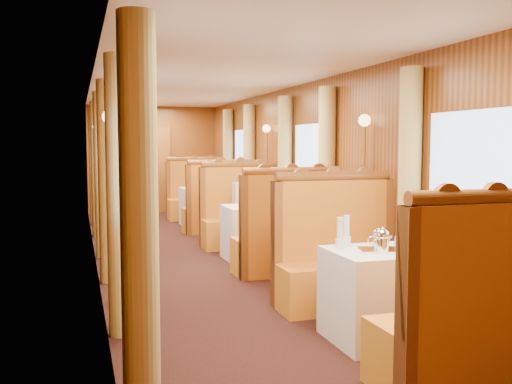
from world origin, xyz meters
name	(u,v)px	position (x,y,z in m)	size (l,w,h in m)	color
floor	(210,262)	(0.00, 0.00, 0.00)	(3.00, 12.00, 0.01)	black
ceiling	(209,78)	(0.00, 0.00, 2.50)	(3.00, 12.00, 0.01)	silver
wall_far	(153,160)	(0.00, 6.00, 1.25)	(3.00, 2.50, 0.01)	brown
wall_left	(95,173)	(-1.50, 0.00, 1.25)	(12.00, 2.50, 0.01)	brown
wall_right	(312,169)	(1.50, 0.00, 1.25)	(12.00, 2.50, 0.01)	brown
doorway_far	(154,170)	(0.00, 5.97, 1.00)	(0.80, 0.04, 2.00)	brown
table_near	(393,294)	(0.75, -3.50, 0.38)	(1.05, 0.72, 0.75)	white
banquette_near_fwd	(475,326)	(0.75, -4.51, 0.42)	(1.30, 0.55, 1.34)	#B94D14
banquette_near_aft	(339,264)	(0.75, -2.49, 0.42)	(1.30, 0.55, 1.34)	#B94D14
table_mid	(262,232)	(0.75, 0.00, 0.38)	(1.05, 0.72, 0.75)	white
banquette_mid_fwd	(287,240)	(0.75, -1.01, 0.42)	(1.30, 0.55, 1.34)	#B94D14
banquette_mid_aft	(242,220)	(0.75, 1.01, 0.42)	(1.30, 0.55, 1.34)	#B94D14
table_far	(208,206)	(0.75, 3.50, 0.38)	(1.05, 0.72, 0.75)	white
banquette_far_fwd	(220,209)	(0.75, 2.49, 0.42)	(1.30, 0.55, 1.34)	#B94D14
banquette_far_aft	(198,199)	(0.75, 4.51, 0.42)	(1.30, 0.55, 1.34)	#B94D14
tea_tray	(380,250)	(0.62, -3.52, 0.76)	(0.34, 0.26, 0.01)	silver
teapot_left	(382,244)	(0.58, -3.61, 0.82)	(0.18, 0.14, 0.15)	silver
teapot_right	(399,245)	(0.75, -3.58, 0.80)	(0.14, 0.10, 0.11)	silver
teapot_back	(378,242)	(0.62, -3.47, 0.81)	(0.16, 0.12, 0.13)	silver
fruit_plate	(433,248)	(1.03, -3.63, 0.77)	(0.22, 0.22, 0.05)	white
cup_inboard	(340,236)	(0.33, -3.36, 0.86)	(0.08, 0.08, 0.26)	white
cup_outboard	(346,234)	(0.44, -3.25, 0.86)	(0.08, 0.08, 0.26)	white
rose_vase_mid	(261,193)	(0.75, 0.04, 0.93)	(0.06, 0.06, 0.36)	silver
rose_vase_far	(207,179)	(0.75, 3.50, 0.93)	(0.06, 0.06, 0.36)	silver
window_left_near	(112,168)	(-1.49, -3.50, 1.45)	(1.20, 0.90, 0.01)	#90ADD4
curtain_left_near_a	(139,221)	(-1.38, -4.28, 1.18)	(0.22, 0.22, 2.35)	#DBC770
curtain_left_near_b	(120,197)	(-1.38, -2.72, 1.18)	(0.22, 0.22, 2.35)	#DBC770
window_right_near	(472,163)	(1.49, -3.50, 1.45)	(1.20, 0.90, 0.01)	#90ADD4
curtain_right_near_b	(409,189)	(1.38, -2.72, 1.18)	(0.22, 0.22, 2.35)	#DBC770
window_left_mid	(96,157)	(-1.49, 0.00, 1.45)	(1.20, 0.90, 0.01)	#90ADD4
curtain_left_mid_a	(108,182)	(-1.38, -0.78, 1.18)	(0.22, 0.22, 2.35)	#DBC770
curtain_left_mid_b	(102,175)	(-1.38, 0.78, 1.18)	(0.22, 0.22, 2.35)	#DBC770
window_right_mid	(311,155)	(1.49, 0.00, 1.45)	(1.20, 0.90, 0.01)	#90ADD4
curtain_right_mid_a	(326,178)	(1.38, -0.78, 1.18)	(0.22, 0.22, 2.35)	#DBC770
curtain_right_mid_b	(285,172)	(1.38, 0.78, 1.18)	(0.22, 0.22, 2.35)	#DBC770
window_left_far	(90,153)	(-1.49, 3.50, 1.45)	(1.20, 0.90, 0.01)	#90ADD4
curtain_left_far_a	(97,169)	(-1.38, 2.72, 1.18)	(0.22, 0.22, 2.35)	#DBC770
curtain_left_far_b	(95,166)	(-1.38, 4.28, 1.18)	(0.22, 0.22, 2.35)	#DBC770
window_right_far	(243,152)	(1.49, 3.50, 1.45)	(1.20, 0.90, 0.01)	#90ADD4
curtain_right_far_a	(249,167)	(1.38, 2.72, 1.18)	(0.22, 0.22, 2.35)	#DBC770
curtain_right_far_b	(228,165)	(1.38, 4.28, 1.18)	(0.22, 0.22, 2.35)	#DBC770
sconce_left_fore	(110,167)	(-1.40, -1.75, 1.38)	(0.14, 0.14, 1.95)	#BF8C3F
sconce_right_fore	(364,164)	(1.40, -1.75, 1.38)	(0.14, 0.14, 1.95)	#BF8C3F
sconce_left_aft	(98,159)	(-1.40, 1.75, 1.38)	(0.14, 0.14, 1.95)	#BF8C3F
sconce_right_aft	(266,157)	(1.40, 1.75, 1.38)	(0.14, 0.14, 1.95)	#BF8C3F
steward	(140,192)	(-0.88, 0.54, 0.94)	(0.68, 0.45, 1.88)	navy
passenger	(247,201)	(0.75, 0.73, 0.74)	(0.40, 0.44, 0.76)	beige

